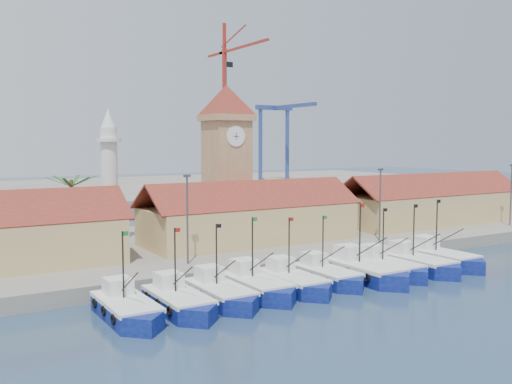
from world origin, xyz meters
TOP-DOWN VIEW (x-y plane):
  - ground at (0.00, 0.00)m, footprint 400.00×400.00m
  - quay at (0.00, 24.00)m, footprint 140.00×32.00m
  - terminal at (0.00, 110.00)m, footprint 240.00×80.00m
  - boat_0 at (-21.62, 2.03)m, footprint 3.48×9.53m
  - boat_1 at (-17.33, 1.83)m, footprint 3.46×9.47m
  - boat_2 at (-13.31, 2.27)m, footprint 3.45×9.44m
  - boat_3 at (-9.37, 2.80)m, footprint 3.57×9.79m
  - boat_4 at (-5.62, 2.44)m, footprint 3.45×9.45m
  - boat_5 at (-1.28, 2.92)m, footprint 3.36×9.21m
  - boat_6 at (2.81, 2.05)m, footprint 3.89×10.66m
  - boat_7 at (6.23, 2.38)m, footprint 3.54×9.69m
  - boat_8 at (10.29, 1.99)m, footprint 3.64×9.98m
  - boat_9 at (14.56, 2.59)m, footprint 3.76×10.29m
  - hall_center at (0.00, 20.00)m, footprint 27.04×10.13m
  - hall_right at (32.00, 20.00)m, footprint 31.20×10.13m
  - clock_tower at (0.00, 26.00)m, footprint 5.80×5.80m
  - minaret at (-15.00, 28.00)m, footprint 3.00×3.00m
  - palm_tree at (-20.00, 26.00)m, footprint 5.60×5.03m
  - lamp_posts at (0.50, 12.00)m, footprint 80.70×0.25m
  - crane_red_right at (41.91, 103.61)m, footprint 1.00×33.18m
  - gantry at (62.00, 106.65)m, footprint 13.00×22.00m

SIDE VIEW (x-z plane):
  - ground at x=0.00m, z-range 0.00..0.00m
  - boat_5 at x=-1.28m, z-range -2.76..4.21m
  - boat_2 at x=-13.31m, z-range -2.83..4.31m
  - boat_4 at x=-5.62m, z-range -2.83..4.31m
  - boat_1 at x=-17.33m, z-range -2.84..4.32m
  - boat_0 at x=-21.62m, z-range -2.86..4.35m
  - quay at x=0.00m, z-range 0.00..1.50m
  - boat_7 at x=6.23m, z-range -2.91..4.42m
  - boat_3 at x=-9.37m, z-range -2.94..4.47m
  - boat_8 at x=10.29m, z-range -3.00..4.56m
  - boat_9 at x=14.56m, z-range -3.09..4.70m
  - boat_6 at x=2.81m, z-range -3.20..4.87m
  - terminal at x=0.00m, z-range 0.00..2.00m
  - hall_center at x=0.00m, z-range 0.18..7.79m
  - hall_right at x=32.00m, z-range 0.18..7.79m
  - palm_tree at x=-20.00m, z-range 2.05..10.44m
  - lamp_posts at x=0.50m, z-range 1.96..10.99m
  - minaret at x=-15.00m, z-range 1.58..17.88m
  - clock_tower at x=0.00m, z-range 0.61..23.31m
  - gantry at x=62.00m, z-range 8.44..31.64m
  - crane_red_right at x=41.91m, z-range 4.52..49.82m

